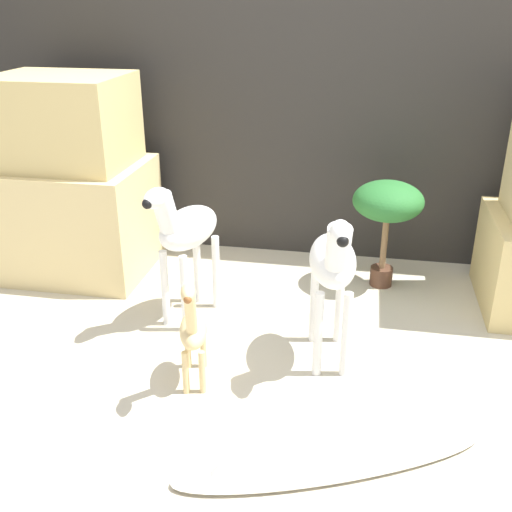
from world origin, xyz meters
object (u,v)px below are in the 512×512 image
at_px(zebra_right, 333,265).
at_px(giraffe_figurine, 193,329).
at_px(potted_palm_front, 388,205).
at_px(surfboard, 330,458).
at_px(zebra_left, 185,231).

bearing_deg(zebra_right, giraffe_figurine, -152.76).
distance_m(potted_palm_front, surfboard, 1.54).
distance_m(zebra_right, potted_palm_front, 0.85).
bearing_deg(surfboard, zebra_right, 94.99).
xyz_separation_m(giraffe_figurine, potted_palm_front, (0.78, 1.09, 0.21)).
distance_m(zebra_right, giraffe_figurine, 0.64).
bearing_deg(potted_palm_front, giraffe_figurine, -125.42).
xyz_separation_m(giraffe_figurine, surfboard, (0.60, -0.36, -0.25)).
bearing_deg(zebra_left, zebra_right, -19.48).
xyz_separation_m(zebra_right, zebra_left, (-0.72, 0.26, 0.00)).
relative_size(giraffe_figurine, surfboard, 0.48).
bearing_deg(giraffe_figurine, potted_palm_front, 54.58).
xyz_separation_m(zebra_right, giraffe_figurine, (-0.54, -0.28, -0.21)).
relative_size(zebra_right, zebra_left, 1.00).
distance_m(zebra_right, surfboard, 0.79).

